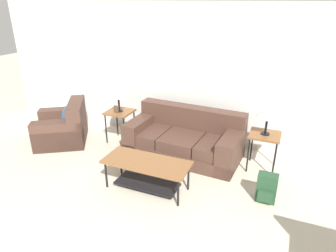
{
  "coord_description": "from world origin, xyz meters",
  "views": [
    {
      "loc": [
        1.61,
        -0.84,
        2.63
      ],
      "look_at": [
        -0.07,
        3.11,
        0.8
      ],
      "focal_mm": 32.0,
      "sensor_mm": 36.0,
      "label": 1
    }
  ],
  "objects_px": {
    "side_table_right": "(264,138)",
    "table_lamp_right": "(268,111)",
    "armchair": "(63,128)",
    "couch": "(185,139)",
    "coffee_table": "(147,168)",
    "table_lamp_left": "(118,92)",
    "backpack": "(267,188)",
    "side_table_left": "(120,115)"
  },
  "relations": [
    {
      "from": "side_table_right",
      "to": "table_lamp_right",
      "type": "height_order",
      "value": "table_lamp_right"
    },
    {
      "from": "coffee_table",
      "to": "side_table_left",
      "type": "relative_size",
      "value": 2.02
    },
    {
      "from": "armchair",
      "to": "table_lamp_right",
      "type": "distance_m",
      "value": 3.84
    },
    {
      "from": "side_table_left",
      "to": "table_lamp_right",
      "type": "height_order",
      "value": "table_lamp_right"
    },
    {
      "from": "table_lamp_left",
      "to": "backpack",
      "type": "distance_m",
      "value": 3.13
    },
    {
      "from": "couch",
      "to": "side_table_right",
      "type": "distance_m",
      "value": 1.38
    },
    {
      "from": "armchair",
      "to": "side_table_left",
      "type": "xyz_separation_m",
      "value": [
        1.03,
        0.46,
        0.27
      ]
    },
    {
      "from": "side_table_left",
      "to": "table_lamp_left",
      "type": "xyz_separation_m",
      "value": [
        0.0,
        0.0,
        0.47
      ]
    },
    {
      "from": "couch",
      "to": "table_lamp_left",
      "type": "height_order",
      "value": "table_lamp_left"
    },
    {
      "from": "table_lamp_left",
      "to": "backpack",
      "type": "bearing_deg",
      "value": -17.04
    },
    {
      "from": "couch",
      "to": "table_lamp_left",
      "type": "xyz_separation_m",
      "value": [
        -1.36,
        0.03,
        0.73
      ]
    },
    {
      "from": "coffee_table",
      "to": "backpack",
      "type": "relative_size",
      "value": 2.99
    },
    {
      "from": "side_table_right",
      "to": "table_lamp_left",
      "type": "xyz_separation_m",
      "value": [
        -2.71,
        0.0,
        0.47
      ]
    },
    {
      "from": "couch",
      "to": "table_lamp_left",
      "type": "bearing_deg",
      "value": 178.83
    },
    {
      "from": "coffee_table",
      "to": "side_table_right",
      "type": "height_order",
      "value": "side_table_right"
    },
    {
      "from": "armchair",
      "to": "table_lamp_left",
      "type": "bearing_deg",
      "value": 24.03
    },
    {
      "from": "table_lamp_left",
      "to": "table_lamp_right",
      "type": "relative_size",
      "value": 1.0
    },
    {
      "from": "coffee_table",
      "to": "table_lamp_right",
      "type": "relative_size",
      "value": 2.52
    },
    {
      "from": "side_table_left",
      "to": "table_lamp_left",
      "type": "bearing_deg",
      "value": 90.0
    },
    {
      "from": "couch",
      "to": "armchair",
      "type": "relative_size",
      "value": 1.56
    },
    {
      "from": "couch",
      "to": "coffee_table",
      "type": "height_order",
      "value": "couch"
    },
    {
      "from": "table_lamp_right",
      "to": "table_lamp_left",
      "type": "bearing_deg",
      "value": 180.0
    },
    {
      "from": "couch",
      "to": "armchair",
      "type": "xyz_separation_m",
      "value": [
        -2.39,
        -0.43,
        -0.0
      ]
    },
    {
      "from": "armchair",
      "to": "table_lamp_right",
      "type": "bearing_deg",
      "value": 6.98
    },
    {
      "from": "coffee_table",
      "to": "table_lamp_left",
      "type": "height_order",
      "value": "table_lamp_left"
    },
    {
      "from": "side_table_left",
      "to": "table_lamp_right",
      "type": "relative_size",
      "value": 1.24
    },
    {
      "from": "side_table_right",
      "to": "table_lamp_right",
      "type": "bearing_deg",
      "value": 63.43
    },
    {
      "from": "armchair",
      "to": "side_table_right",
      "type": "height_order",
      "value": "armchair"
    },
    {
      "from": "armchair",
      "to": "side_table_right",
      "type": "bearing_deg",
      "value": 6.98
    },
    {
      "from": "side_table_left",
      "to": "backpack",
      "type": "distance_m",
      "value": 3.04
    },
    {
      "from": "coffee_table",
      "to": "armchair",
      "type": "bearing_deg",
      "value": 160.25
    },
    {
      "from": "armchair",
      "to": "table_lamp_right",
      "type": "relative_size",
      "value": 2.6
    },
    {
      "from": "armchair",
      "to": "side_table_right",
      "type": "xyz_separation_m",
      "value": [
        3.74,
        0.46,
        0.27
      ]
    },
    {
      "from": "side_table_right",
      "to": "backpack",
      "type": "xyz_separation_m",
      "value": [
        0.17,
        -0.88,
        -0.35
      ]
    },
    {
      "from": "coffee_table",
      "to": "backpack",
      "type": "distance_m",
      "value": 1.72
    },
    {
      "from": "table_lamp_right",
      "to": "backpack",
      "type": "bearing_deg",
      "value": -79.03
    },
    {
      "from": "armchair",
      "to": "backpack",
      "type": "bearing_deg",
      "value": -6.22
    },
    {
      "from": "coffee_table",
      "to": "table_lamp_right",
      "type": "xyz_separation_m",
      "value": [
        1.5,
        1.26,
        0.68
      ]
    },
    {
      "from": "table_lamp_right",
      "to": "backpack",
      "type": "xyz_separation_m",
      "value": [
        0.17,
        -0.88,
        -0.81
      ]
    },
    {
      "from": "couch",
      "to": "table_lamp_right",
      "type": "distance_m",
      "value": 1.54
    },
    {
      "from": "couch",
      "to": "side_table_right",
      "type": "bearing_deg",
      "value": 1.18
    },
    {
      "from": "armchair",
      "to": "table_lamp_left",
      "type": "xyz_separation_m",
      "value": [
        1.03,
        0.46,
        0.73
      ]
    }
  ]
}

